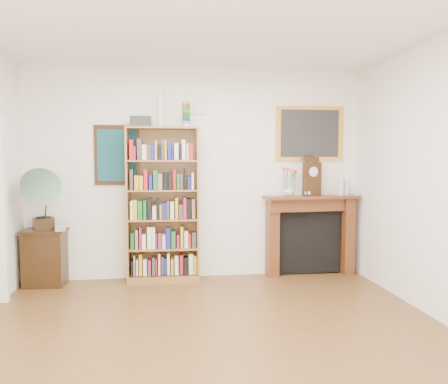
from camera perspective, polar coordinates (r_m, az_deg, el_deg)
name	(u,v)px	position (r m, az deg, el deg)	size (l,w,h in m)	color
room	(217,184)	(3.40, -0.95, 1.12)	(4.51, 5.01, 2.81)	brown
teal_poster	(117,155)	(5.89, -13.80, 4.70)	(0.58, 0.04, 0.78)	black
small_picture	(197,102)	(5.91, -3.56, 11.61)	(0.26, 0.04, 0.30)	white
gilt_painting	(310,134)	(6.17, 11.12, 7.50)	(0.95, 0.04, 0.75)	gold
bookshelf	(163,196)	(5.71, -7.96, -0.49)	(0.93, 0.35, 2.31)	brown
side_cabinet	(45,258)	(6.00, -22.33, -7.92)	(0.52, 0.38, 0.71)	black
fireplace	(310,228)	(6.15, 11.15, -4.67)	(1.33, 0.41, 1.10)	#4F2912
gramophone	(40,195)	(5.81, -22.95, -0.42)	(0.66, 0.72, 0.77)	black
cd_stack	(60,228)	(5.75, -20.61, -4.38)	(0.12, 0.12, 0.08)	silver
mantel_clock	(312,177)	(6.03, 11.40, 1.91)	(0.25, 0.18, 0.52)	black
flower_vase	(289,190)	(5.95, 8.50, 0.20)	(0.14, 0.14, 0.15)	silver
teacup	(308,194)	(5.98, 10.89, -0.20)	(0.08, 0.08, 0.07)	white
bottle_left	(341,187)	(6.18, 15.01, 0.68)	(0.07, 0.07, 0.24)	silver
bottle_right	(346,188)	(6.26, 15.70, 0.52)	(0.06, 0.06, 0.20)	silver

